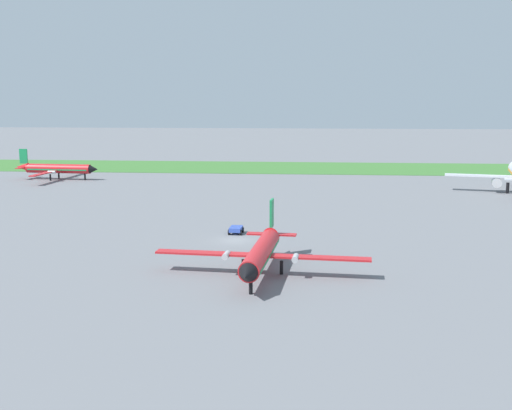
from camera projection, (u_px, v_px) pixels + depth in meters
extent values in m
plane|color=slate|center=(235.00, 240.00, 76.81)|extent=(600.00, 600.00, 0.00)
cube|color=#3D7533|center=(273.00, 167.00, 158.47)|extent=(360.00, 28.00, 0.08)
cylinder|color=red|center=(59.00, 169.00, 134.50)|extent=(14.45, 2.92, 1.99)
cone|color=black|center=(93.00, 169.00, 133.33)|extent=(2.12, 2.08, 1.95)
cone|color=red|center=(22.00, 167.00, 135.69)|extent=(2.90, 1.97, 1.79)
cube|color=#198C4C|center=(59.00, 169.00, 134.52)|extent=(13.66, 2.91, 0.28)
cube|color=red|center=(68.00, 167.00, 139.96)|extent=(2.10, 11.03, 0.20)
cube|color=red|center=(45.00, 173.00, 129.27)|extent=(2.10, 11.03, 0.20)
cylinder|color=#B7BABF|center=(67.00, 168.00, 137.95)|extent=(1.63, 0.74, 0.64)
cylinder|color=#B7BABF|center=(52.00, 172.00, 131.11)|extent=(1.63, 0.74, 0.64)
cube|color=#198C4C|center=(23.00, 156.00, 135.24)|extent=(1.81, 0.35, 3.19)
cube|color=red|center=(27.00, 166.00, 137.00)|extent=(1.37, 2.86, 0.16)
cube|color=red|center=(21.00, 168.00, 134.28)|extent=(1.37, 2.86, 0.16)
cylinder|color=black|center=(85.00, 177.00, 133.90)|extent=(0.36, 0.36, 1.40)
cylinder|color=black|center=(59.00, 175.00, 136.85)|extent=(0.36, 0.36, 1.40)
cylinder|color=black|center=(50.00, 177.00, 133.01)|extent=(0.36, 0.36, 1.40)
cube|color=silver|center=(483.00, 176.00, 116.70)|extent=(13.84, 4.85, 0.31)
cylinder|color=#B7BABF|center=(497.00, 182.00, 116.18)|extent=(2.42, 3.72, 1.73)
cylinder|color=black|center=(508.00, 188.00, 114.96)|extent=(0.57, 0.57, 2.00)
cylinder|color=red|center=(261.00, 253.00, 60.92)|extent=(3.02, 14.16, 1.95)
cone|color=black|center=(247.00, 275.00, 53.33)|extent=(2.06, 2.09, 1.91)
cone|color=red|center=(272.00, 233.00, 68.86)|extent=(1.96, 2.86, 1.76)
cube|color=#198C4C|center=(261.00, 254.00, 60.95)|extent=(2.99, 13.38, 0.27)
cube|color=red|center=(316.00, 258.00, 60.51)|extent=(10.80, 2.18, 0.20)
cube|color=red|center=(209.00, 253.00, 62.21)|extent=(10.80, 2.18, 0.20)
cylinder|color=#B7BABF|center=(295.00, 258.00, 60.28)|extent=(0.74, 1.60, 0.62)
cylinder|color=#B7BABF|center=(226.00, 255.00, 61.37)|extent=(0.74, 1.60, 0.62)
cube|color=#198C4C|center=(272.00, 213.00, 68.09)|extent=(0.37, 1.77, 3.12)
cube|color=red|center=(284.00, 235.00, 68.27)|extent=(2.81, 1.38, 0.16)
cube|color=red|center=(259.00, 234.00, 68.70)|extent=(2.81, 1.38, 0.16)
cylinder|color=black|center=(251.00, 287.00, 55.51)|extent=(0.35, 0.35, 1.37)
cylinder|color=black|center=(281.00, 268.00, 61.84)|extent=(0.35, 0.35, 1.37)
cylinder|color=black|center=(243.00, 266.00, 62.46)|extent=(0.35, 0.35, 1.37)
cube|color=#334FB2|center=(236.00, 229.00, 80.54)|extent=(1.62, 2.47, 0.55)
cylinder|color=black|center=(241.00, 232.00, 79.67)|extent=(0.28, 0.71, 0.70)
cylinder|color=black|center=(229.00, 232.00, 79.87)|extent=(0.28, 0.71, 0.70)
cylinder|color=black|center=(243.00, 230.00, 81.31)|extent=(0.28, 0.71, 0.70)
cylinder|color=black|center=(231.00, 229.00, 81.51)|extent=(0.28, 0.71, 0.70)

